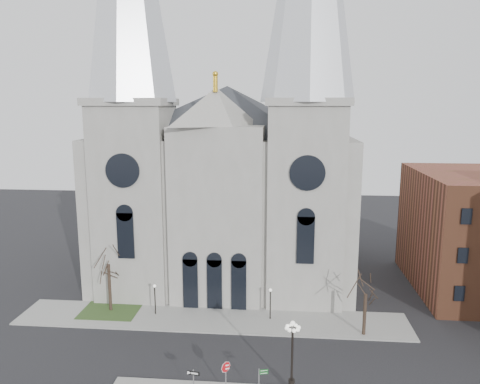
# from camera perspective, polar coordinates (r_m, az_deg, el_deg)

# --- Properties ---
(ground) EXTENTS (160.00, 160.00, 0.00)m
(ground) POSITION_cam_1_polar(r_m,az_deg,el_deg) (40.37, -6.00, -22.06)
(ground) COLOR black
(ground) RESTS_ON ground
(sidewalk_far) EXTENTS (40.00, 6.00, 0.14)m
(sidewalk_far) POSITION_cam_1_polar(r_m,az_deg,el_deg) (49.80, -3.50, -15.20)
(sidewalk_far) COLOR gray
(sidewalk_far) RESTS_ON ground
(grass_patch) EXTENTS (6.00, 5.00, 0.18)m
(grass_patch) POSITION_cam_1_polar(r_m,az_deg,el_deg) (53.30, -15.46, -13.75)
(grass_patch) COLOR #30451D
(grass_patch) RESTS_ON ground
(cathedral) EXTENTS (33.00, 26.66, 54.00)m
(cathedral) POSITION_cam_1_polar(r_m,az_deg,el_deg) (56.64, -1.91, 7.34)
(cathedral) COLOR gray
(cathedral) RESTS_ON ground
(bg_building_brick) EXTENTS (14.00, 18.00, 14.00)m
(bg_building_brick) POSITION_cam_1_polar(r_m,az_deg,el_deg) (61.70, 27.00, -4.37)
(bg_building_brick) COLOR brown
(bg_building_brick) RESTS_ON ground
(tree_left) EXTENTS (3.20, 3.20, 7.50)m
(tree_left) POSITION_cam_1_polar(r_m,az_deg,el_deg) (51.31, -15.76, -8.14)
(tree_left) COLOR black
(tree_left) RESTS_ON ground
(tree_right) EXTENTS (3.20, 3.20, 6.00)m
(tree_right) POSITION_cam_1_polar(r_m,az_deg,el_deg) (46.40, 15.09, -11.63)
(tree_right) COLOR black
(tree_right) RESTS_ON ground
(ped_lamp_left) EXTENTS (0.32, 0.32, 3.26)m
(ped_lamp_left) POSITION_cam_1_polar(r_m,az_deg,el_deg) (50.50, -10.34, -12.16)
(ped_lamp_left) COLOR black
(ped_lamp_left) RESTS_ON sidewalk_far
(ped_lamp_right) EXTENTS (0.32, 0.32, 3.26)m
(ped_lamp_right) POSITION_cam_1_polar(r_m,az_deg,el_deg) (48.83, 3.72, -12.83)
(ped_lamp_right) COLOR black
(ped_lamp_right) RESTS_ON sidewalk_far
(stop_sign) EXTENTS (0.82, 0.40, 2.49)m
(stop_sign) POSITION_cam_1_polar(r_m,az_deg,el_deg) (38.00, -1.75, -20.87)
(stop_sign) COLOR slate
(stop_sign) RESTS_ON sidewalk_near
(globe_lamp) EXTENTS (1.44, 1.44, 5.69)m
(globe_lamp) POSITION_cam_1_polar(r_m,az_deg,el_deg) (37.45, 6.39, -18.26)
(globe_lamp) COLOR black
(globe_lamp) RESTS_ON sidewalk_near
(one_way_sign) EXTENTS (0.97, 0.18, 2.23)m
(one_way_sign) POSITION_cam_1_polar(r_m,az_deg,el_deg) (37.71, -5.69, -21.69)
(one_way_sign) COLOR slate
(one_way_sign) RESTS_ON sidewalk_near
(street_name_sign) EXTENTS (0.73, 0.23, 2.32)m
(street_name_sign) POSITION_cam_1_polar(r_m,az_deg,el_deg) (37.62, 2.45, -21.97)
(street_name_sign) COLOR slate
(street_name_sign) RESTS_ON sidewalk_near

